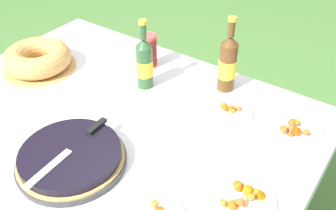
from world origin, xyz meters
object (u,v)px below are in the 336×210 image
object	(u,v)px
serving_knife	(75,145)
snack_plate_right	(291,126)
cider_bottle_amber	(228,63)
snack_plate_far	(228,111)
bundt_cake	(38,58)
cider_bottle_green	(144,63)
berry_tart	(71,157)
cup_stack	(149,51)
snack_plate_near	(242,198)

from	to	relation	value
serving_knife	snack_plate_right	distance (m)	0.79
cider_bottle_amber	snack_plate_far	bearing A→B (deg)	-58.02
bundt_cake	cider_bottle_green	size ratio (longest dim) A/B	1.10
berry_tart	cup_stack	size ratio (longest dim) A/B	2.29
serving_knife	cider_bottle_green	world-z (taller)	cider_bottle_green
serving_knife	cup_stack	world-z (taller)	cup_stack
cider_bottle_amber	snack_plate_right	size ratio (longest dim) A/B	1.41
berry_tart	snack_plate_near	size ratio (longest dim) A/B	1.74
serving_knife	snack_plate_far	world-z (taller)	serving_knife
berry_tart	cup_stack	distance (m)	0.68
cup_stack	cider_bottle_amber	bearing A→B (deg)	6.03
serving_knife	cider_bottle_amber	world-z (taller)	cider_bottle_amber
serving_knife	bundt_cake	xyz separation A→B (m)	(-0.58, 0.31, -0.01)
cup_stack	cider_bottle_amber	distance (m)	0.39
berry_tart	cider_bottle_amber	size ratio (longest dim) A/B	1.13
cider_bottle_green	cider_bottle_amber	world-z (taller)	cider_bottle_amber
berry_tart	snack_plate_near	xyz separation A→B (m)	(0.54, 0.19, -0.02)
cider_bottle_green	snack_plate_right	size ratio (longest dim) A/B	1.31
cup_stack	snack_plate_far	bearing A→B (deg)	-12.62
cup_stack	snack_plate_right	size ratio (longest dim) A/B	0.69
snack_plate_near	cup_stack	bearing A→B (deg)	146.85
serving_knife	cup_stack	bearing A→B (deg)	-168.64
snack_plate_near	bundt_cake	bearing A→B (deg)	172.31
bundt_cake	cup_stack	distance (m)	0.52
snack_plate_right	berry_tart	bearing A→B (deg)	-131.79
bundt_cake	snack_plate_right	xyz separation A→B (m)	(1.13, 0.26, -0.04)
snack_plate_right	snack_plate_far	xyz separation A→B (m)	(-0.24, -0.05, -0.00)
cup_stack	cider_bottle_green	xyz separation A→B (m)	(0.09, -0.14, 0.03)
bundt_cake	snack_plate_near	distance (m)	1.14
berry_tart	bundt_cake	xyz separation A→B (m)	(-0.58, 0.34, 0.03)
berry_tart	serving_knife	world-z (taller)	serving_knife
berry_tart	serving_knife	xyz separation A→B (m)	(-0.00, 0.03, 0.04)
cup_stack	snack_plate_right	distance (m)	0.72
serving_knife	snack_plate_far	xyz separation A→B (m)	(0.30, 0.52, -0.05)
berry_tart	cider_bottle_green	size ratio (longest dim) A/B	1.21
snack_plate_far	cup_stack	bearing A→B (deg)	167.38
cup_stack	bundt_cake	bearing A→B (deg)	-142.56
cider_bottle_green	snack_plate_right	bearing A→B (deg)	8.18
snack_plate_right	cup_stack	bearing A→B (deg)	175.79
bundt_cake	snack_plate_far	size ratio (longest dim) A/B	1.68
bundt_cake	cup_stack	xyz separation A→B (m)	(0.41, 0.32, 0.03)
cup_stack	snack_plate_far	xyz separation A→B (m)	(0.47, -0.11, -0.07)
cider_bottle_green	snack_plate_right	distance (m)	0.64
cider_bottle_green	snack_plate_far	size ratio (longest dim) A/B	1.53
cider_bottle_green	snack_plate_far	world-z (taller)	cider_bottle_green
cup_stack	snack_plate_far	size ratio (longest dim) A/B	0.81
cider_bottle_amber	serving_knife	bearing A→B (deg)	-107.58
cider_bottle_amber	snack_plate_far	world-z (taller)	cider_bottle_amber
cider_bottle_green	bundt_cake	bearing A→B (deg)	-160.90
bundt_cake	snack_plate_near	size ratio (longest dim) A/B	1.58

